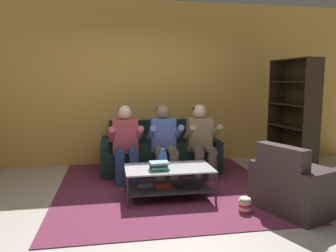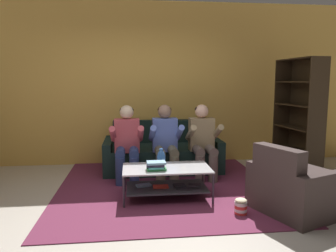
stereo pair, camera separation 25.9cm
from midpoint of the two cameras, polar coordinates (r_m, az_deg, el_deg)
name	(u,v)px [view 1 (the left image)]	position (r m, az deg, el deg)	size (l,w,h in m)	color
ground	(150,215)	(3.84, -5.16, -15.17)	(16.80, 16.80, 0.00)	#B5ADA2
back_partition	(133,84)	(5.99, -7.30, 7.31)	(8.40, 0.12, 2.90)	gold
couch	(159,154)	(5.60, -2.91, -4.86)	(1.93, 0.95, 0.81)	black
person_seated_left	(126,140)	(4.95, -8.87, -2.51)	(0.50, 0.58, 1.13)	navy
person_seated_middle	(164,139)	(4.99, -2.16, -2.31)	(0.50, 0.58, 1.14)	brown
person_seated_right	(201,138)	(5.10, 4.35, -2.13)	(0.50, 0.58, 1.13)	brown
coffee_table	(169,178)	(4.25, -1.58, -9.03)	(1.11, 0.61, 0.40)	#BABBBF
area_rug	(165,184)	(4.88, -2.15, -10.00)	(3.00, 3.35, 0.01)	#63253F
vase	(163,158)	(4.29, -2.64, -5.52)	(0.11, 0.11, 0.22)	#2B5290
book_stack	(159,166)	(4.08, -3.45, -6.96)	(0.25, 0.19, 0.10)	#35904B
bookshelf	(293,122)	(5.84, 19.79, 0.73)	(0.43, 0.98, 1.86)	black
armchair	(299,186)	(4.15, 20.20, -9.82)	(1.13, 1.11, 0.79)	#392D2B
popcorn_tub	(245,205)	(3.92, 11.36, -13.32)	(0.14, 0.14, 0.19)	red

